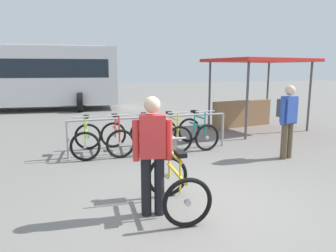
{
  "coord_description": "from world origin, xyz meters",
  "views": [
    {
      "loc": [
        -1.89,
        -4.0,
        1.99
      ],
      "look_at": [
        -0.25,
        1.2,
        1.0
      ],
      "focal_mm": 33.72,
      "sensor_mm": 36.0,
      "label": 1
    }
  ],
  "objects": [
    {
      "name": "person_with_featured_bike",
      "position": [
        -0.86,
        -0.04,
        0.91
      ],
      "size": [
        0.52,
        0.26,
        1.64
      ],
      "color": "black",
      "rests_on": "ground"
    },
    {
      "name": "racked_bike_lime",
      "position": [
        -1.55,
        3.39,
        0.37
      ],
      "size": [
        0.78,
        1.16,
        0.97
      ],
      "color": "black",
      "rests_on": "ground"
    },
    {
      "name": "racked_bike_teal",
      "position": [
        1.25,
        3.42,
        0.37
      ],
      "size": [
        0.74,
        1.14,
        0.97
      ],
      "color": "black",
      "rests_on": "ground"
    },
    {
      "name": "pedestrian_with_backpack",
      "position": [
        2.7,
        1.78,
        0.94
      ],
      "size": [
        0.52,
        0.4,
        1.64
      ],
      "color": "brown",
      "rests_on": "ground"
    },
    {
      "name": "market_stall",
      "position": [
        3.92,
        5.2,
        1.39
      ],
      "size": [
        3.47,
        2.83,
        2.3
      ],
      "color": "#4C4C51",
      "rests_on": "ground"
    },
    {
      "name": "bus_distant",
      "position": [
        -4.53,
        12.68,
        1.74
      ],
      "size": [
        10.18,
        4.0,
        3.08
      ],
      "color": "silver",
      "rests_on": "ground"
    },
    {
      "name": "featured_bicycle",
      "position": [
        -0.5,
        0.12,
        0.49
      ],
      "size": [
        0.71,
        1.22,
        1.09
      ],
      "color": "black",
      "rests_on": "ground"
    },
    {
      "name": "racked_bike_yellow",
      "position": [
        0.55,
        3.42,
        0.37
      ],
      "size": [
        0.72,
        1.13,
        0.97
      ],
      "color": "black",
      "rests_on": "ground"
    },
    {
      "name": "racked_bike_red",
      "position": [
        -0.85,
        3.4,
        0.37
      ],
      "size": [
        0.68,
        1.11,
        0.97
      ],
      "color": "black",
      "rests_on": "ground"
    },
    {
      "name": "bike_rack_rail",
      "position": [
        -0.04,
        3.23,
        0.68
      ],
      "size": [
        3.91,
        0.1,
        0.88
      ],
      "color": "#99999E",
      "rests_on": "ground"
    },
    {
      "name": "ground_plane",
      "position": [
        0.0,
        0.0,
        0.0
      ],
      "size": [
        80.0,
        80.0,
        0.0
      ],
      "primitive_type": "plane",
      "color": "slate"
    },
    {
      "name": "racked_bike_blue",
      "position": [
        -0.15,
        3.41,
        0.37
      ],
      "size": [
        0.77,
        1.18,
        0.98
      ],
      "color": "black",
      "rests_on": "ground"
    }
  ]
}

